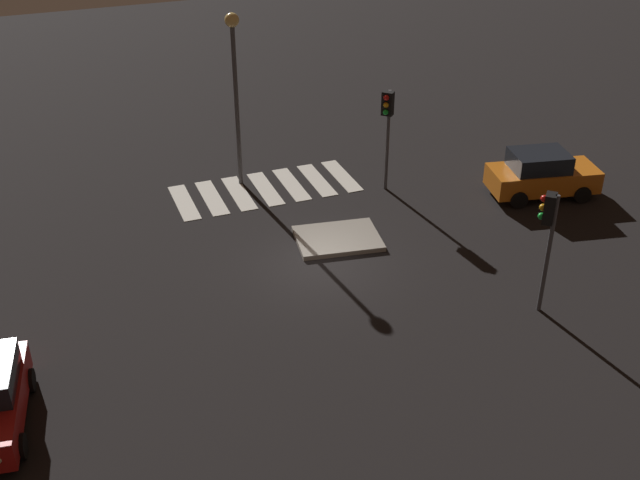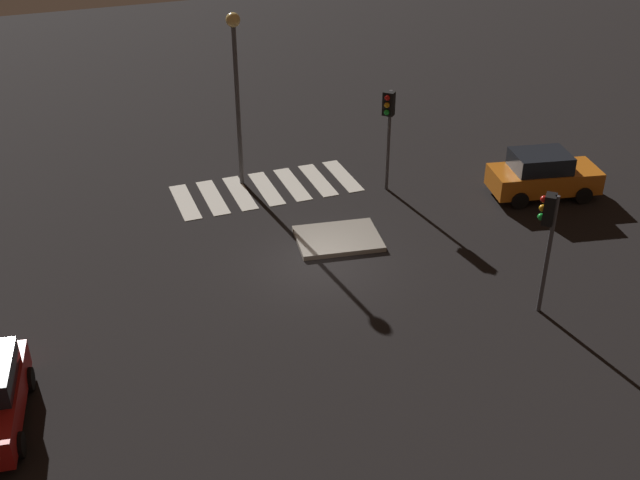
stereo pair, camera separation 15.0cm
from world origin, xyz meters
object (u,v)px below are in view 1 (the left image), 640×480
object	(u,v)px
car_orange	(542,174)
street_lamp	(235,70)
traffic_light_west	(548,224)
traffic_island	(338,238)
traffic_light_south	(387,116)

from	to	relation	value
car_orange	street_lamp	size ratio (longest dim) A/B	0.64
car_orange	traffic_light_west	xyz separation A→B (m)	(4.87, 6.79, 2.20)
traffic_light_west	street_lamp	xyz separation A→B (m)	(6.31, -12.22, 1.81)
traffic_island	traffic_light_south	bearing A→B (deg)	-136.81
car_orange	street_lamp	xyz separation A→B (m)	(11.18, -5.43, 4.00)
car_orange	traffic_light_west	size ratio (longest dim) A/B	1.12
car_orange	traffic_island	bearing A→B (deg)	-165.65
car_orange	traffic_light_west	world-z (taller)	traffic_light_west
traffic_island	street_lamp	xyz separation A→B (m)	(2.02, -5.91, 4.85)
car_orange	traffic_light_south	size ratio (longest dim) A/B	1.08
traffic_light_west	traffic_light_south	size ratio (longest dim) A/B	0.96
traffic_island	car_orange	distance (m)	9.20
traffic_light_south	traffic_light_west	bearing A→B (deg)	51.06
traffic_light_south	traffic_island	bearing A→B (deg)	-1.17
traffic_light_south	street_lamp	size ratio (longest dim) A/B	0.60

